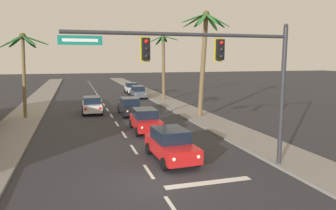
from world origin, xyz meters
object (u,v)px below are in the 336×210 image
at_px(palm_left_second, 23,55).
at_px(palm_right_third, 164,57).
at_px(sedan_lead_at_stop_bar, 171,144).
at_px(sedan_oncoming_far, 92,105).
at_px(sedan_parked_nearest_kerb, 132,88).
at_px(sedan_fifth_in_queue, 130,106).
at_px(palm_right_second, 204,46).
at_px(sedan_third_in_queue, 145,120).
at_px(traffic_signal_mast, 223,65).
at_px(sedan_parked_mid_kerb, 138,92).

xyz_separation_m(palm_left_second, palm_right_third, (15.40, 9.03, -0.06)).
height_order(sedan_lead_at_stop_bar, sedan_oncoming_far, same).
bearing_deg(sedan_oncoming_far, sedan_lead_at_stop_bar, -78.71).
height_order(sedan_oncoming_far, sedan_parked_nearest_kerb, same).
bearing_deg(sedan_fifth_in_queue, palm_right_second, -25.51).
bearing_deg(palm_left_second, sedan_parked_nearest_kerb, 54.81).
distance_m(sedan_lead_at_stop_bar, sedan_fifth_in_queue, 14.04).
distance_m(sedan_third_in_queue, sedan_fifth_in_queue, 7.02).
distance_m(sedan_third_in_queue, sedan_oncoming_far, 9.76).
bearing_deg(palm_right_second, traffic_signal_mast, -109.54).
bearing_deg(palm_left_second, sedan_fifth_in_queue, -5.46).
distance_m(sedan_parked_nearest_kerb, palm_left_second, 22.76).
height_order(palm_left_second, palm_right_third, palm_right_third).
bearing_deg(palm_left_second, sedan_parked_mid_kerb, 43.75).
height_order(traffic_signal_mast, sedan_parked_nearest_kerb, traffic_signal_mast).
height_order(traffic_signal_mast, palm_right_second, palm_right_second).
bearing_deg(traffic_signal_mast, sedan_fifth_in_queue, 95.25).
distance_m(sedan_parked_nearest_kerb, palm_right_third, 10.64).
bearing_deg(sedan_parked_mid_kerb, palm_left_second, -136.25).
bearing_deg(sedan_parked_mid_kerb, traffic_signal_mast, -93.56).
bearing_deg(sedan_parked_nearest_kerb, traffic_signal_mast, -93.32).
relative_size(sedan_oncoming_far, palm_right_second, 0.47).
bearing_deg(sedan_fifth_in_queue, traffic_signal_mast, -84.75).
xyz_separation_m(sedan_lead_at_stop_bar, sedan_third_in_queue, (0.15, 7.02, 0.00)).
xyz_separation_m(sedan_fifth_in_queue, palm_right_third, (6.17, 9.91, 4.78)).
bearing_deg(sedan_third_in_queue, sedan_oncoming_far, 110.26).
distance_m(sedan_third_in_queue, palm_right_second, 9.43).
height_order(sedan_lead_at_stop_bar, sedan_third_in_queue, same).
distance_m(sedan_parked_mid_kerb, palm_right_second, 17.18).
bearing_deg(traffic_signal_mast, palm_right_third, 80.03).
relative_size(sedan_lead_at_stop_bar, sedan_third_in_queue, 1.00).
xyz_separation_m(traffic_signal_mast, sedan_fifth_in_queue, (-1.52, 16.55, -4.22)).
height_order(sedan_lead_at_stop_bar, sedan_parked_nearest_kerb, same).
bearing_deg(sedan_oncoming_far, palm_right_second, -27.82).
distance_m(sedan_fifth_in_queue, palm_left_second, 10.46).
bearing_deg(palm_left_second, palm_right_third, 30.39).
bearing_deg(palm_right_second, palm_left_second, 165.92).
xyz_separation_m(sedan_parked_nearest_kerb, palm_right_second, (2.73, -22.07, 5.67)).
xyz_separation_m(sedan_lead_at_stop_bar, sedan_fifth_in_queue, (0.20, 14.04, 0.00)).
height_order(sedan_fifth_in_queue, sedan_parked_mid_kerb, same).
height_order(traffic_signal_mast, palm_right_third, palm_right_third).
xyz_separation_m(sedan_oncoming_far, palm_right_second, (9.75, -5.15, 5.67)).
xyz_separation_m(sedan_third_in_queue, palm_right_second, (6.37, 4.01, 5.67)).
bearing_deg(sedan_parked_mid_kerb, palm_right_second, -79.46).
bearing_deg(sedan_oncoming_far, palm_right_third, 39.02).
bearing_deg(sedan_third_in_queue, sedan_fifth_in_queue, 89.56).
height_order(traffic_signal_mast, sedan_lead_at_stop_bar, traffic_signal_mast).
height_order(sedan_lead_at_stop_bar, palm_left_second, palm_left_second).
bearing_deg(sedan_oncoming_far, sedan_parked_nearest_kerb, 67.47).
xyz_separation_m(sedan_parked_mid_kerb, palm_right_third, (2.81, -3.01, 4.78)).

